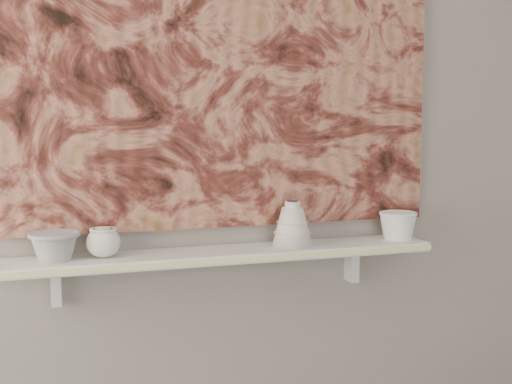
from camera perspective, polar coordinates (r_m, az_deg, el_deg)
name	(u,v)px	position (r m, az deg, el deg)	size (l,w,h in m)	color
wall_back	(210,115)	(2.28, -3.72, 6.19)	(3.60, 3.60, 0.00)	gray
shelf	(218,255)	(2.23, -3.03, -5.05)	(1.40, 0.18, 0.03)	silver
shelf_stripe	(226,261)	(2.15, -2.39, -5.53)	(1.40, 0.01, 0.02)	#F7E9A4
bracket_left	(56,285)	(2.24, -15.74, -7.20)	(0.03, 0.06, 0.12)	silver
bracket_right	(352,264)	(2.48, 7.66, -5.71)	(0.03, 0.06, 0.12)	silver
painting	(210,54)	(2.27, -3.66, 10.99)	(1.50, 0.03, 1.10)	maroon
house_motif	(342,150)	(2.41, 6.90, 3.38)	(0.09, 0.00, 0.08)	black
bowl_grey	(54,246)	(2.15, -15.83, -4.17)	(0.15, 0.15, 0.09)	#979794
cup_cream	(103,242)	(2.16, -12.11, -3.95)	(0.10, 0.10, 0.09)	silver
bell_vessel	(292,223)	(2.29, 2.93, -2.53)	(0.13, 0.13, 0.14)	beige
bowl_white	(398,225)	(2.46, 11.29, -2.63)	(0.13, 0.13, 0.09)	white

